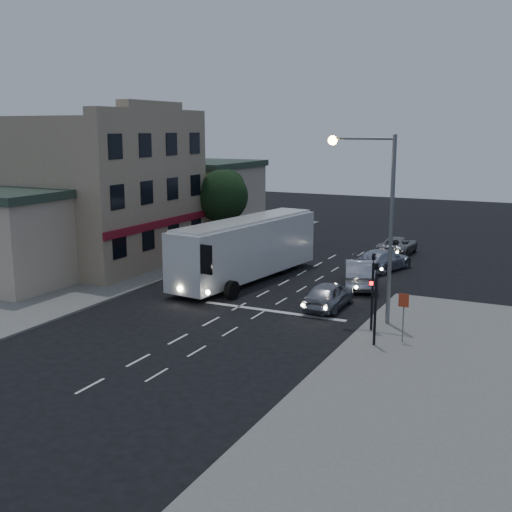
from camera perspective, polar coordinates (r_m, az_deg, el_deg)
The scene contains 17 objects.
ground at distance 32.78m, azimuth -3.14°, elevation -5.37°, with size 120.00×120.00×0.00m, color black.
sidewalk_near at distance 25.30m, azimuth 19.14°, elevation -11.02°, with size 12.00×24.00×0.12m, color slate.
sidewalk_far at distance 46.30m, azimuth -12.44°, elevation -0.59°, with size 12.00×50.00×0.12m, color slate.
road_markings at distance 35.05m, azimuth 1.34°, elevation -4.24°, with size 8.00×30.55×0.01m.
tour_bus at distance 39.91m, azimuth -0.86°, elevation 0.78°, with size 4.24×12.92×3.89m.
car_suv at distance 34.17m, azimuth 6.47°, elevation -3.45°, with size 1.73×4.30×1.46m, color gray.
car_sedan_a at distance 38.99m, azimuth 9.25°, elevation -1.52°, with size 1.78×5.10×1.68m, color #9FA0AD.
car_sedan_b at distance 43.82m, azimuth 11.24°, elevation -0.32°, with size 2.02×4.96×1.44m, color #A4A9BB.
car_sedan_c at distance 49.52m, azimuth 12.45°, elevation 0.91°, with size 2.26×4.90×1.36m, color gray.
traffic_signal_main at distance 30.04m, azimuth 10.33°, elevation -2.31°, with size 0.25×0.35×4.10m.
traffic_signal_side at distance 28.01m, azimuth 10.60°, elevation -3.32°, with size 0.18×0.15×4.10m.
regulatory_sign at distance 28.90m, azimuth 12.97°, elevation -4.66°, with size 0.45×0.12×2.20m.
streetlight at distance 30.88m, azimuth 10.81°, elevation 4.29°, with size 3.32×0.44×9.00m.
main_building at distance 46.14m, azimuth -13.65°, elevation 5.73°, with size 10.12×12.00×11.00m.
low_building_south at distance 40.68m, azimuth -21.71°, elevation 1.46°, with size 7.40×5.40×5.70m.
low_building_north at distance 55.81m, azimuth -5.33°, elevation 5.10°, with size 9.40×9.40×6.50m.
street_tree at distance 48.76m, azimuth -3.05°, elevation 5.54°, with size 4.00×4.00×6.20m.
Camera 1 is at (15.34, -27.39, 9.42)m, focal length 45.00 mm.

